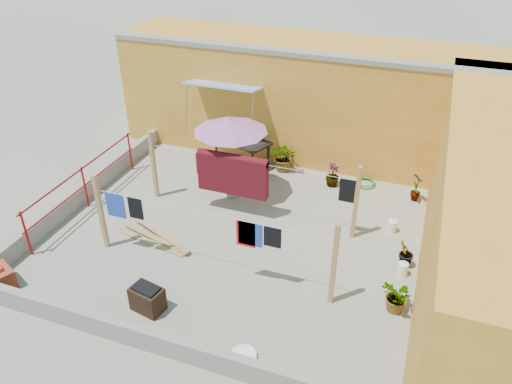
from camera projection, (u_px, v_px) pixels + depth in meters
The scene contains 21 objects.
ground at pixel (236, 233), 11.38m from camera, with size 80.00×80.00×0.00m, color #9E998E.
wall_back at pixel (313, 98), 14.13m from camera, with size 11.00×3.27×3.21m.
wall_right at pixel (501, 221), 9.02m from camera, with size 2.40×9.00×3.20m, color orange.
parapet_front at pixel (157, 342), 8.40m from camera, with size 8.30×0.16×0.44m, color gray.
parapet_left at pixel (85, 193), 12.45m from camera, with size 0.16×7.30×0.44m, color gray.
red_railing at pixel (84, 181), 11.96m from camera, with size 0.05×4.20×1.10m.
clothesline_rig at pixel (232, 181), 11.37m from camera, with size 5.09×2.35×1.80m.
patio_umbrella at pixel (231, 126), 11.74m from camera, with size 2.01×2.01×2.15m.
outdoor_table at pixel (242, 141), 13.90m from camera, with size 1.79×1.35×0.75m.
brick_stack at pixel (1, 278), 9.79m from camera, with size 0.69×0.61×0.50m.
lumber_pile at pixel (156, 238), 11.12m from camera, with size 1.96×0.89×0.12m.
brazier at pixel (147, 299), 9.23m from camera, with size 0.66×0.50×0.53m.
white_basin at pixel (244, 355), 8.39m from camera, with size 0.46×0.46×0.08m.
water_jug_a at pixel (403, 269), 10.10m from camera, with size 0.21×0.21×0.34m.
water_jug_b at pixel (392, 226), 11.36m from camera, with size 0.21×0.21×0.34m.
green_hose at pixel (365, 183), 13.21m from camera, with size 0.58×0.58×0.09m.
plant_back_a at pixel (284, 157), 13.67m from camera, with size 0.75×0.65×0.83m, color #1D5819.
plant_back_b at pixel (333, 175), 13.02m from camera, with size 0.36×0.36×0.64m, color #1D5819.
plant_right_a at pixel (417, 187), 12.36m from camera, with size 0.42×0.28×0.79m, color #1D5819.
plant_right_b at pixel (405, 254), 10.22m from camera, with size 0.37×0.30×0.68m, color #1D5819.
plant_right_c at pixel (398, 298), 9.15m from camera, with size 0.59×0.52×0.66m, color #1D5819.
Camera 1 is at (3.56, -8.46, 6.80)m, focal length 35.00 mm.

